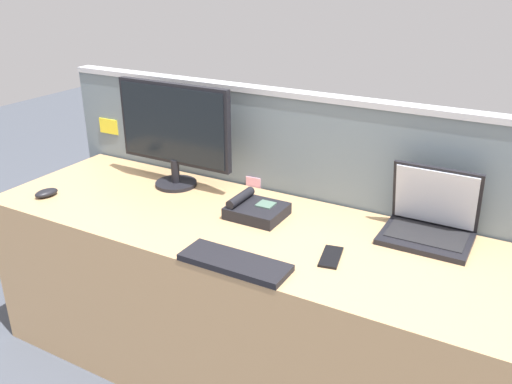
# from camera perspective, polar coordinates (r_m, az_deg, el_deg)

# --- Properties ---
(ground_plane) EXTENTS (10.00, 10.00, 0.00)m
(ground_plane) POSITION_cam_1_polar(r_m,az_deg,el_deg) (2.43, -0.61, -18.52)
(ground_plane) COLOR #424751
(desk) EXTENTS (2.19, 0.68, 0.70)m
(desk) POSITION_cam_1_polar(r_m,az_deg,el_deg) (2.22, -0.65, -11.72)
(desk) COLOR tan
(desk) RESTS_ON ground_plane
(cubicle_divider) EXTENTS (2.37, 0.07, 1.14)m
(cubicle_divider) POSITION_cam_1_polar(r_m,az_deg,el_deg) (2.40, 3.86, -2.77)
(cubicle_divider) COLOR slate
(cubicle_divider) RESTS_ON ground_plane
(desktop_monitor) EXTENTS (0.56, 0.18, 0.46)m
(desktop_monitor) POSITION_cam_1_polar(r_m,az_deg,el_deg) (2.35, -8.71, 6.61)
(desktop_monitor) COLOR black
(desktop_monitor) RESTS_ON desk
(laptop) EXTENTS (0.31, 0.24, 0.26)m
(laptop) POSITION_cam_1_polar(r_m,az_deg,el_deg) (2.03, 18.00, -2.79)
(laptop) COLOR black
(laptop) RESTS_ON desk
(desk_phone) EXTENTS (0.21, 0.18, 0.08)m
(desk_phone) POSITION_cam_1_polar(r_m,az_deg,el_deg) (2.10, -0.07, -1.88)
(desk_phone) COLOR black
(desk_phone) RESTS_ON desk
(keyboard_main) EXTENTS (0.37, 0.13, 0.02)m
(keyboard_main) POSITION_cam_1_polar(r_m,az_deg,el_deg) (1.78, -2.27, -7.48)
(keyboard_main) COLOR black
(keyboard_main) RESTS_ON desk
(computer_mouse_right_hand) EXTENTS (0.08, 0.11, 0.03)m
(computer_mouse_right_hand) POSITION_cam_1_polar(r_m,az_deg,el_deg) (2.45, -21.37, -0.08)
(computer_mouse_right_hand) COLOR black
(computer_mouse_right_hand) RESTS_ON desk
(cell_phone_black_slab) EXTENTS (0.09, 0.15, 0.01)m
(cell_phone_black_slab) POSITION_cam_1_polar(r_m,az_deg,el_deg) (1.84, 7.96, -6.83)
(cell_phone_black_slab) COLOR black
(cell_phone_black_slab) RESTS_ON desk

